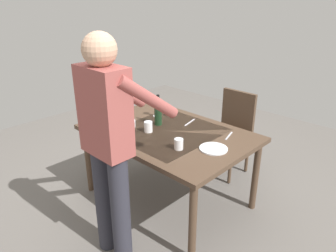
{
  "coord_description": "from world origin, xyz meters",
  "views": [
    {
      "loc": [
        -1.84,
        1.91,
        1.89
      ],
      "look_at": [
        0.0,
        0.0,
        0.78
      ],
      "focal_mm": 33.91,
      "sensor_mm": 36.0,
      "label": 1
    }
  ],
  "objects_px": {
    "wine_glass_left": "(156,107)",
    "water_cup_near_right": "(179,144)",
    "dining_table": "(168,138)",
    "person_server": "(109,141)",
    "wine_bottle": "(158,114)",
    "dinner_plate_near": "(213,149)",
    "water_cup_far_left": "(91,121)",
    "chair_near": "(232,127)",
    "water_cup_near_left": "(148,127)",
    "serving_bowl_pasta": "(119,124)"
  },
  "relations": [
    {
      "from": "wine_glass_left",
      "to": "water_cup_near_right",
      "type": "distance_m",
      "value": 0.77
    },
    {
      "from": "dining_table",
      "to": "person_server",
      "type": "xyz_separation_m",
      "value": [
        -0.19,
        0.78,
        0.3
      ]
    },
    {
      "from": "person_server",
      "to": "wine_bottle",
      "type": "bearing_deg",
      "value": -65.9
    },
    {
      "from": "wine_bottle",
      "to": "dinner_plate_near",
      "type": "bearing_deg",
      "value": 175.15
    },
    {
      "from": "water_cup_near_right",
      "to": "water_cup_far_left",
      "type": "height_order",
      "value": "water_cup_far_left"
    },
    {
      "from": "chair_near",
      "to": "wine_glass_left",
      "type": "xyz_separation_m",
      "value": [
        0.47,
        0.71,
        0.31
      ]
    },
    {
      "from": "chair_near",
      "to": "person_server",
      "type": "distance_m",
      "value": 1.74
    },
    {
      "from": "chair_near",
      "to": "water_cup_near_left",
      "type": "bearing_deg",
      "value": 77.22
    },
    {
      "from": "person_server",
      "to": "serving_bowl_pasta",
      "type": "distance_m",
      "value": 0.82
    },
    {
      "from": "chair_near",
      "to": "person_server",
      "type": "relative_size",
      "value": 0.54
    },
    {
      "from": "water_cup_far_left",
      "to": "dinner_plate_near",
      "type": "distance_m",
      "value": 1.19
    },
    {
      "from": "wine_glass_left",
      "to": "serving_bowl_pasta",
      "type": "xyz_separation_m",
      "value": [
        0.05,
        0.43,
        -0.07
      ]
    },
    {
      "from": "water_cup_near_right",
      "to": "person_server",
      "type": "bearing_deg",
      "value": 78.26
    },
    {
      "from": "chair_near",
      "to": "water_cup_far_left",
      "type": "height_order",
      "value": "chair_near"
    },
    {
      "from": "dining_table",
      "to": "serving_bowl_pasta",
      "type": "bearing_deg",
      "value": 31.58
    },
    {
      "from": "water_cup_near_right",
      "to": "dinner_plate_near",
      "type": "relative_size",
      "value": 0.39
    },
    {
      "from": "water_cup_near_left",
      "to": "serving_bowl_pasta",
      "type": "bearing_deg",
      "value": 21.55
    },
    {
      "from": "person_server",
      "to": "serving_bowl_pasta",
      "type": "relative_size",
      "value": 5.63
    },
    {
      "from": "wine_bottle",
      "to": "person_server",
      "type": "bearing_deg",
      "value": 114.1
    },
    {
      "from": "water_cup_far_left",
      "to": "dinner_plate_near",
      "type": "bearing_deg",
      "value": -159.53
    },
    {
      "from": "wine_glass_left",
      "to": "water_cup_far_left",
      "type": "distance_m",
      "value": 0.66
    },
    {
      "from": "dining_table",
      "to": "chair_near",
      "type": "bearing_deg",
      "value": -97.37
    },
    {
      "from": "water_cup_near_right",
      "to": "chair_near",
      "type": "bearing_deg",
      "value": -79.84
    },
    {
      "from": "wine_glass_left",
      "to": "water_cup_near_left",
      "type": "relative_size",
      "value": 1.55
    },
    {
      "from": "wine_glass_left",
      "to": "water_cup_near_left",
      "type": "bearing_deg",
      "value": 125.74
    },
    {
      "from": "person_server",
      "to": "dinner_plate_near",
      "type": "relative_size",
      "value": 7.34
    },
    {
      "from": "dinner_plate_near",
      "to": "dining_table",
      "type": "bearing_deg",
      "value": -1.11
    },
    {
      "from": "dining_table",
      "to": "water_cup_far_left",
      "type": "xyz_separation_m",
      "value": [
        0.59,
        0.42,
        0.12
      ]
    },
    {
      "from": "wine_glass_left",
      "to": "water_cup_near_right",
      "type": "bearing_deg",
      "value": 149.59
    },
    {
      "from": "person_server",
      "to": "water_cup_near_right",
      "type": "distance_m",
      "value": 0.62
    },
    {
      "from": "water_cup_near_left",
      "to": "serving_bowl_pasta",
      "type": "relative_size",
      "value": 0.33
    },
    {
      "from": "water_cup_far_left",
      "to": "person_server",
      "type": "bearing_deg",
      "value": 155.7
    },
    {
      "from": "water_cup_near_right",
      "to": "dinner_plate_near",
      "type": "height_order",
      "value": "water_cup_near_right"
    },
    {
      "from": "water_cup_near_left",
      "to": "serving_bowl_pasta",
      "type": "height_order",
      "value": "water_cup_near_left"
    },
    {
      "from": "water_cup_near_right",
      "to": "dinner_plate_near",
      "type": "xyz_separation_m",
      "value": [
        -0.21,
        -0.19,
        -0.04
      ]
    },
    {
      "from": "wine_glass_left",
      "to": "water_cup_near_right",
      "type": "relative_size",
      "value": 1.69
    },
    {
      "from": "water_cup_near_left",
      "to": "wine_glass_left",
      "type": "bearing_deg",
      "value": -54.26
    },
    {
      "from": "dining_table",
      "to": "water_cup_near_right",
      "type": "height_order",
      "value": "water_cup_near_right"
    },
    {
      "from": "serving_bowl_pasta",
      "to": "wine_bottle",
      "type": "bearing_deg",
      "value": -126.93
    },
    {
      "from": "chair_near",
      "to": "dinner_plate_near",
      "type": "height_order",
      "value": "chair_near"
    },
    {
      "from": "person_server",
      "to": "water_cup_far_left",
      "type": "xyz_separation_m",
      "value": [
        0.78,
        -0.35,
        -0.18
      ]
    },
    {
      "from": "wine_bottle",
      "to": "dinner_plate_near",
      "type": "distance_m",
      "value": 0.71
    },
    {
      "from": "person_server",
      "to": "wine_bottle",
      "type": "xyz_separation_m",
      "value": [
        0.37,
        -0.83,
        -0.12
      ]
    },
    {
      "from": "person_server",
      "to": "dinner_plate_near",
      "type": "bearing_deg",
      "value": -112.95
    },
    {
      "from": "water_cup_near_right",
      "to": "water_cup_far_left",
      "type": "distance_m",
      "value": 0.93
    },
    {
      "from": "chair_near",
      "to": "water_cup_far_left",
      "type": "xyz_separation_m",
      "value": [
        0.71,
        1.32,
        0.25
      ]
    },
    {
      "from": "person_server",
      "to": "dinner_plate_near",
      "type": "xyz_separation_m",
      "value": [
        -0.33,
        -0.77,
        -0.23
      ]
    },
    {
      "from": "wine_bottle",
      "to": "dinner_plate_near",
      "type": "relative_size",
      "value": 1.29
    },
    {
      "from": "wine_bottle",
      "to": "dinner_plate_near",
      "type": "height_order",
      "value": "wine_bottle"
    },
    {
      "from": "dining_table",
      "to": "water_cup_near_right",
      "type": "relative_size",
      "value": 16.79
    }
  ]
}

